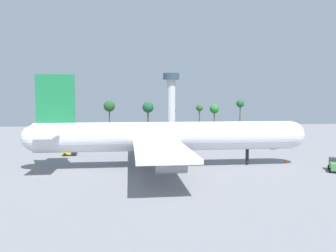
{
  "coord_description": "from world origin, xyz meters",
  "views": [
    {
      "loc": [
        -8.22,
        -69.08,
        13.9
      ],
      "look_at": [
        0.0,
        0.0,
        8.69
      ],
      "focal_mm": 35.3,
      "sensor_mm": 36.0,
      "label": 1
    }
  ],
  "objects_px": {
    "cargo_airplane": "(167,137)",
    "safety_cone_tail": "(32,171)",
    "maintenance_van": "(270,144)",
    "control_tower": "(171,94)",
    "safety_cone_nose": "(286,161)",
    "fuel_truck": "(71,151)",
    "catering_truck": "(335,165)"
  },
  "relations": [
    {
      "from": "catering_truck",
      "to": "safety_cone_nose",
      "type": "distance_m",
      "value": 11.21
    },
    {
      "from": "maintenance_van",
      "to": "catering_truck",
      "type": "relative_size",
      "value": 0.83
    },
    {
      "from": "cargo_airplane",
      "to": "safety_cone_tail",
      "type": "bearing_deg",
      "value": -174.59
    },
    {
      "from": "safety_cone_nose",
      "to": "control_tower",
      "type": "xyz_separation_m",
      "value": [
        -10.33,
        124.18,
        17.93
      ]
    },
    {
      "from": "cargo_airplane",
      "to": "safety_cone_nose",
      "type": "relative_size",
      "value": 71.42
    },
    {
      "from": "maintenance_van",
      "to": "control_tower",
      "type": "height_order",
      "value": "control_tower"
    },
    {
      "from": "cargo_airplane",
      "to": "safety_cone_nose",
      "type": "xyz_separation_m",
      "value": [
        27.35,
        1.23,
        -5.98
      ]
    },
    {
      "from": "fuel_truck",
      "to": "safety_cone_tail",
      "type": "distance_m",
      "value": 20.2
    },
    {
      "from": "cargo_airplane",
      "to": "safety_cone_tail",
      "type": "height_order",
      "value": "cargo_airplane"
    },
    {
      "from": "catering_truck",
      "to": "control_tower",
      "type": "xyz_separation_m",
      "value": [
        -15.74,
        133.96,
        17.1
      ]
    },
    {
      "from": "catering_truck",
      "to": "safety_cone_tail",
      "type": "bearing_deg",
      "value": 174.26
    },
    {
      "from": "catering_truck",
      "to": "maintenance_van",
      "type": "bearing_deg",
      "value": 88.73
    },
    {
      "from": "fuel_truck",
      "to": "maintenance_van",
      "type": "relative_size",
      "value": 0.86
    },
    {
      "from": "safety_cone_nose",
      "to": "fuel_truck",
      "type": "bearing_deg",
      "value": 162.33
    },
    {
      "from": "fuel_truck",
      "to": "safety_cone_tail",
      "type": "height_order",
      "value": "fuel_truck"
    },
    {
      "from": "cargo_airplane",
      "to": "catering_truck",
      "type": "bearing_deg",
      "value": -14.62
    },
    {
      "from": "control_tower",
      "to": "safety_cone_nose",
      "type": "bearing_deg",
      "value": -85.25
    },
    {
      "from": "control_tower",
      "to": "catering_truck",
      "type": "bearing_deg",
      "value": -83.3
    },
    {
      "from": "catering_truck",
      "to": "control_tower",
      "type": "relative_size",
      "value": 0.17
    },
    {
      "from": "safety_cone_tail",
      "to": "control_tower",
      "type": "bearing_deg",
      "value": 71.06
    },
    {
      "from": "cargo_airplane",
      "to": "maintenance_van",
      "type": "height_order",
      "value": "cargo_airplane"
    },
    {
      "from": "fuel_truck",
      "to": "safety_cone_tail",
      "type": "relative_size",
      "value": 6.72
    },
    {
      "from": "fuel_truck",
      "to": "maintenance_van",
      "type": "distance_m",
      "value": 56.72
    },
    {
      "from": "safety_cone_nose",
      "to": "safety_cone_tail",
      "type": "relative_size",
      "value": 1.52
    },
    {
      "from": "maintenance_van",
      "to": "fuel_truck",
      "type": "bearing_deg",
      "value": -173.63
    },
    {
      "from": "cargo_airplane",
      "to": "catering_truck",
      "type": "distance_m",
      "value": 34.25
    },
    {
      "from": "cargo_airplane",
      "to": "safety_cone_nose",
      "type": "bearing_deg",
      "value": 2.58
    },
    {
      "from": "cargo_airplane",
      "to": "maintenance_van",
      "type": "relative_size",
      "value": 13.82
    },
    {
      "from": "fuel_truck",
      "to": "control_tower",
      "type": "height_order",
      "value": "control_tower"
    },
    {
      "from": "maintenance_van",
      "to": "safety_cone_nose",
      "type": "relative_size",
      "value": 5.17
    },
    {
      "from": "safety_cone_tail",
      "to": "control_tower",
      "type": "xyz_separation_m",
      "value": [
        43.92,
        127.96,
        18.07
      ]
    },
    {
      "from": "control_tower",
      "to": "maintenance_van",
      "type": "bearing_deg",
      "value": -80.83
    }
  ]
}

